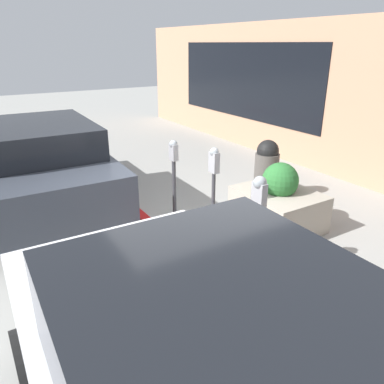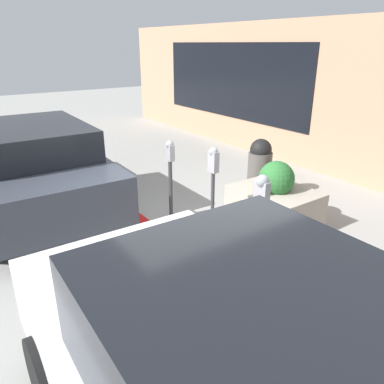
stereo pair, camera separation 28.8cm
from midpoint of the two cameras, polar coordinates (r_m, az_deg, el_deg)
name	(u,v)px [view 2 (the right image)]	position (r m, az deg, el deg)	size (l,w,h in m)	color
ground_plane	(185,249)	(5.47, -2.59, -8.66)	(40.00, 40.00, 0.00)	#999993
curb_strip	(180,249)	(5.42, -3.31, -8.72)	(19.00, 0.16, 0.04)	red
building_facade	(377,106)	(8.12, 25.42, 11.79)	(19.00, 0.17, 3.28)	tan
parking_meter_nearest	(261,203)	(4.56, 8.73, -1.62)	(0.19, 0.16, 1.33)	#38383D
parking_meter_second	(213,176)	(5.23, 1.67, 2.48)	(0.15, 0.13, 1.45)	#38383D
parking_meter_middle	(170,166)	(6.06, -4.72, 3.93)	(0.16, 0.13, 1.35)	#38383D
planter_box	(274,202)	(6.14, 11.13, -1.48)	(1.26, 1.05, 1.07)	#A39989
parked_car_middle	(32,166)	(7.00, -24.25, 3.56)	(4.33, 2.08, 1.55)	#383D47
trash_bin	(260,168)	(7.15, 9.13, 3.59)	(0.45, 0.45, 1.13)	#514C47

